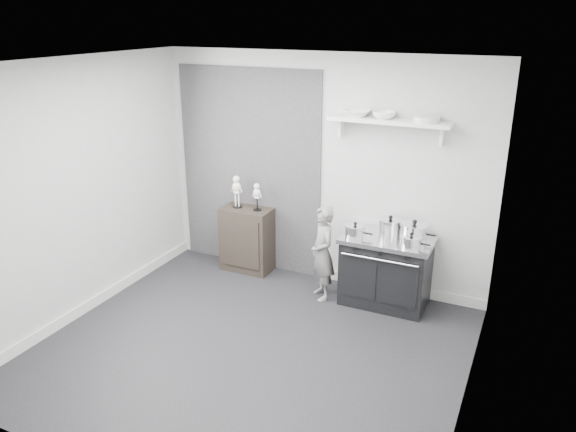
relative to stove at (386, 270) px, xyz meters
name	(u,v)px	position (x,y,z in m)	size (l,w,h in m)	color
ground	(250,349)	(-0.92, -1.48, -0.40)	(4.00, 4.00, 0.00)	black
room_shell	(245,183)	(-1.01, -1.33, 1.24)	(4.02, 3.62, 2.71)	beige
wall_shelf	(389,122)	(-0.12, 0.20, 1.61)	(1.30, 0.26, 0.24)	white
stove	(386,270)	(0.00, 0.00, 0.00)	(0.98, 0.62, 0.79)	black
side_cabinet	(247,239)	(-1.82, 0.13, 0.01)	(0.63, 0.37, 0.82)	black
child	(323,253)	(-0.69, -0.18, 0.15)	(0.40, 0.26, 1.10)	slate
pot_front_left	(355,231)	(-0.34, -0.11, 0.46)	(0.31, 0.22, 0.17)	silver
pot_back_left	(390,226)	(-0.02, 0.15, 0.47)	(0.35, 0.26, 0.21)	silver
pot_back_right	(414,232)	(0.26, 0.08, 0.48)	(0.38, 0.30, 0.23)	silver
pot_front_right	(411,241)	(0.29, -0.15, 0.45)	(0.31, 0.23, 0.16)	silver
skeleton_full	(237,189)	(-1.95, 0.13, 0.65)	(0.13, 0.08, 0.47)	silver
skeleton_torso	(257,195)	(-1.67, 0.13, 0.61)	(0.11, 0.07, 0.39)	silver
bowl_large	(357,113)	(-0.48, 0.19, 1.68)	(0.30, 0.30, 0.07)	white
bowl_small	(384,115)	(-0.18, 0.19, 1.68)	(0.25, 0.25, 0.08)	white
plate_stack	(427,119)	(0.27, 0.19, 1.67)	(0.26, 0.26, 0.06)	silver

